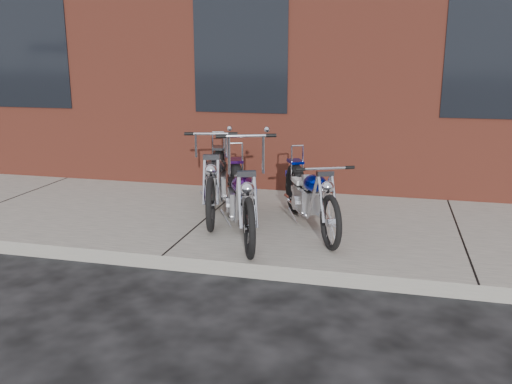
# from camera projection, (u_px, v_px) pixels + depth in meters

# --- Properties ---
(ground) EXTENTS (120.00, 120.00, 0.00)m
(ground) POSITION_uv_depth(u_px,v_px,m) (163.00, 270.00, 5.49)
(ground) COLOR black
(ground) RESTS_ON ground
(sidewalk) EXTENTS (22.00, 3.00, 0.15)m
(sidewalk) POSITION_uv_depth(u_px,v_px,m) (210.00, 221.00, 6.89)
(sidewalk) COLOR slate
(sidewalk) RESTS_ON ground
(chopper_purple) EXTENTS (0.89, 2.05, 1.21)m
(chopper_purple) POSITION_uv_depth(u_px,v_px,m) (241.00, 200.00, 6.08)
(chopper_purple) COLOR black
(chopper_purple) RESTS_ON sidewalk
(chopper_blue) EXTENTS (0.94, 1.88, 0.88)m
(chopper_blue) POSITION_uv_depth(u_px,v_px,m) (310.00, 197.00, 6.27)
(chopper_blue) COLOR black
(chopper_blue) RESTS_ON sidewalk
(chopper_third) EXTENTS (0.72, 2.15, 1.11)m
(chopper_third) POSITION_uv_depth(u_px,v_px,m) (216.00, 182.00, 6.93)
(chopper_third) COLOR black
(chopper_third) RESTS_ON sidewalk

